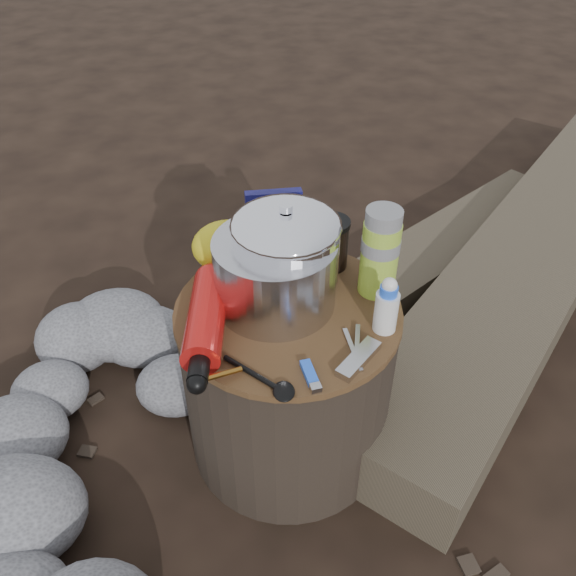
{
  "coord_description": "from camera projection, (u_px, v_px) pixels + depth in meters",
  "views": [
    {
      "loc": [
        -0.08,
        -0.91,
        1.23
      ],
      "look_at": [
        0.0,
        0.0,
        0.48
      ],
      "focal_mm": 37.54,
      "sensor_mm": 36.0,
      "label": 1
    }
  ],
  "objects": [
    {
      "name": "rock_ring",
      "position": [
        87.0,
        450.0,
        1.34
      ],
      "size": [
        0.46,
        0.99,
        0.2
      ],
      "primitive_type": null,
      "color": "slate",
      "rests_on": "ground"
    },
    {
      "name": "food_pouch",
      "position": [
        274.0,
        225.0,
        1.32
      ],
      "size": [
        0.12,
        0.03,
        0.16
      ],
      "primitive_type": "cube",
      "rotation": [
        0.0,
        0.0,
        0.05
      ],
      "color": "#110F50",
      "rests_on": "stump"
    },
    {
      "name": "foil_windscreen",
      "position": [
        275.0,
        273.0,
        1.19
      ],
      "size": [
        0.24,
        0.24,
        0.15
      ],
      "primitive_type": "cylinder",
      "color": "#B8B8BF",
      "rests_on": "stump"
    },
    {
      "name": "squeeze_bottle",
      "position": [
        387.0,
        307.0,
        1.14
      ],
      "size": [
        0.05,
        0.05,
        0.11
      ],
      "primitive_type": "cylinder",
      "color": "silver",
      "rests_on": "stump"
    },
    {
      "name": "pot_grabber",
      "position": [
        353.0,
        348.0,
        1.13
      ],
      "size": [
        0.04,
        0.11,
        0.01
      ],
      "primitive_type": null,
      "rotation": [
        0.0,
        0.0,
        -0.06
      ],
      "color": "#B7B7BC",
      "rests_on": "stump"
    },
    {
      "name": "camping_pot",
      "position": [
        286.0,
        256.0,
        1.18
      ],
      "size": [
        0.21,
        0.21,
        0.21
      ],
      "primitive_type": "cylinder",
      "color": "white",
      "rests_on": "stump"
    },
    {
      "name": "travel_mug",
      "position": [
        331.0,
        244.0,
        1.3
      ],
      "size": [
        0.08,
        0.08,
        0.11
      ],
      "primitive_type": "cylinder",
      "color": "black",
      "rests_on": "stump"
    },
    {
      "name": "ground",
      "position": [
        288.0,
        438.0,
        1.49
      ],
      "size": [
        60.0,
        60.0,
        0.0
      ],
      "primitive_type": "plane",
      "color": "black",
      "rests_on": "ground"
    },
    {
      "name": "fuel_bottle",
      "position": [
        206.0,
        318.0,
        1.14
      ],
      "size": [
        0.1,
        0.31,
        0.07
      ],
      "primitive_type": null,
      "rotation": [
        0.0,
        0.0,
        -0.08
      ],
      "color": "red",
      "rests_on": "stump"
    },
    {
      "name": "stump",
      "position": [
        288.0,
        380.0,
        1.35
      ],
      "size": [
        0.46,
        0.46,
        0.42
      ],
      "primitive_type": "cylinder",
      "color": "black",
      "rests_on": "ground"
    },
    {
      "name": "spork",
      "position": [
        252.0,
        373.0,
        1.08
      ],
      "size": [
        0.13,
        0.13,
        0.01
      ],
      "primitive_type": null,
      "rotation": [
        0.0,
        0.0,
        0.83
      ],
      "color": "black",
      "rests_on": "stump"
    },
    {
      "name": "log_small",
      "position": [
        435.0,
        254.0,
        2.0
      ],
      "size": [
        1.12,
        0.91,
        0.1
      ],
      "primitive_type": "cube",
      "rotation": [
        0.0,
        0.0,
        -0.93
      ],
      "color": "#433A2C",
      "rests_on": "ground"
    },
    {
      "name": "thermos",
      "position": [
        380.0,
        252.0,
        1.21
      ],
      "size": [
        0.08,
        0.08,
        0.19
      ],
      "primitive_type": "cylinder",
      "color": "#9AC135",
      "rests_on": "stump"
    },
    {
      "name": "lighter",
      "position": [
        309.0,
        373.0,
        1.08
      ],
      "size": [
        0.03,
        0.08,
        0.01
      ],
      "primitive_type": "cube",
      "rotation": [
        0.0,
        0.0,
        0.18
      ],
      "color": "blue",
      "rests_on": "stump"
    },
    {
      "name": "stuff_sack",
      "position": [
        228.0,
        246.0,
        1.3
      ],
      "size": [
        0.16,
        0.13,
        0.11
      ],
      "primitive_type": "ellipsoid",
      "color": "gold",
      "rests_on": "stump"
    },
    {
      "name": "log_main",
      "position": [
        533.0,
        258.0,
        1.92
      ],
      "size": [
        1.59,
        1.77,
        0.17
      ],
      "primitive_type": "cube",
      "rotation": [
        0.0,
        0.0,
        -0.71
      ],
      "color": "#433A2C",
      "rests_on": "ground"
    },
    {
      "name": "multitool",
      "position": [
        359.0,
        359.0,
        1.1
      ],
      "size": [
        0.1,
        0.1,
        0.02
      ],
      "primitive_type": "cube",
      "rotation": [
        0.0,
        0.0,
        -0.74
      ],
      "color": "#B7B7BC",
      "rests_on": "stump"
    }
  ]
}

